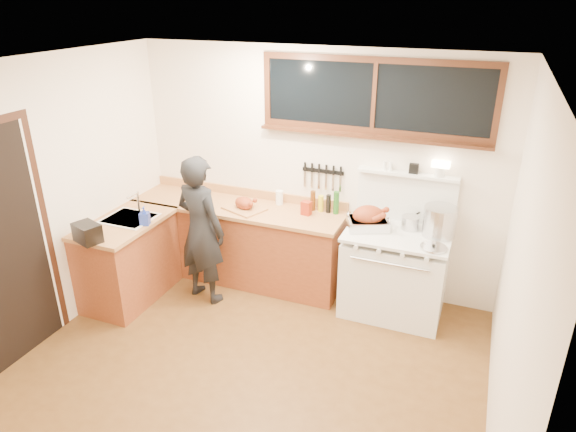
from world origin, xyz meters
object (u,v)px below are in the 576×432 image
at_px(vintage_stove, 395,271).
at_px(man, 201,230).
at_px(cutting_board, 245,205).
at_px(roast_turkey, 368,219).

distance_m(vintage_stove, man, 2.04).
xyz_separation_m(vintage_stove, cutting_board, (-1.67, -0.04, 0.49)).
bearing_deg(man, cutting_board, 58.65).
distance_m(vintage_stove, roast_turkey, 0.61).
height_order(vintage_stove, roast_turkey, vintage_stove).
bearing_deg(man, vintage_stove, 14.43).
height_order(cutting_board, roast_turkey, roast_turkey).
relative_size(man, roast_turkey, 3.34).
distance_m(vintage_stove, cutting_board, 1.74).
xyz_separation_m(vintage_stove, man, (-1.95, -0.50, 0.34)).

